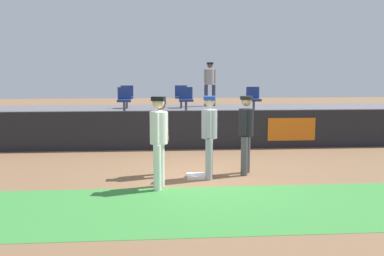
{
  "coord_description": "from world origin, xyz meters",
  "views": [
    {
      "loc": [
        -1.03,
        -9.66,
        2.37
      ],
      "look_at": [
        -0.16,
        0.99,
        1.0
      ],
      "focal_mm": 41.39,
      "sensor_mm": 36.0,
      "label": 1
    }
  ],
  "objects_px": {
    "seat_front_center": "(186,98)",
    "seat_front_right": "(253,98)",
    "seat_back_left": "(127,95)",
    "player_coach_visitor": "(161,132)",
    "player_runner_visitor": "(209,131)",
    "player_umpire": "(246,129)",
    "seat_back_center": "(181,95)",
    "player_fielder_home": "(159,136)",
    "seat_front_left": "(124,98)",
    "spectator_hooded": "(210,81)",
    "first_base": "(196,176)"
  },
  "relations": [
    {
      "from": "seat_front_center",
      "to": "seat_front_right",
      "type": "distance_m",
      "value": 2.31
    },
    {
      "from": "seat_back_left",
      "to": "player_coach_visitor",
      "type": "bearing_deg",
      "value": -80.02
    },
    {
      "from": "player_runner_visitor",
      "to": "player_umpire",
      "type": "height_order",
      "value": "player_runner_visitor"
    },
    {
      "from": "player_coach_visitor",
      "to": "seat_front_right",
      "type": "bearing_deg",
      "value": 146.11
    },
    {
      "from": "player_runner_visitor",
      "to": "seat_back_center",
      "type": "distance_m",
      "value": 7.06
    },
    {
      "from": "player_fielder_home",
      "to": "seat_front_center",
      "type": "relative_size",
      "value": 2.23
    },
    {
      "from": "seat_front_center",
      "to": "player_coach_visitor",
      "type": "bearing_deg",
      "value": -100.4
    },
    {
      "from": "player_coach_visitor",
      "to": "seat_front_right",
      "type": "height_order",
      "value": "seat_front_right"
    },
    {
      "from": "seat_front_left",
      "to": "spectator_hooded",
      "type": "xyz_separation_m",
      "value": [
        3.18,
        2.54,
        0.52
      ]
    },
    {
      "from": "player_runner_visitor",
      "to": "seat_front_right",
      "type": "bearing_deg",
      "value": 166.96
    },
    {
      "from": "player_fielder_home",
      "to": "player_coach_visitor",
      "type": "distance_m",
      "value": 1.1
    },
    {
      "from": "seat_back_center",
      "to": "player_umpire",
      "type": "bearing_deg",
      "value": -80.64
    },
    {
      "from": "player_umpire",
      "to": "seat_front_right",
      "type": "xyz_separation_m",
      "value": [
        1.26,
        4.92,
        0.43
      ]
    },
    {
      "from": "seat_front_center",
      "to": "player_fielder_home",
      "type": "bearing_deg",
      "value": -99.02
    },
    {
      "from": "seat_back_left",
      "to": "seat_front_left",
      "type": "height_order",
      "value": "same"
    },
    {
      "from": "player_runner_visitor",
      "to": "player_coach_visitor",
      "type": "xyz_separation_m",
      "value": [
        -1.06,
        0.32,
        -0.06
      ]
    },
    {
      "from": "first_base",
      "to": "spectator_hooded",
      "type": "xyz_separation_m",
      "value": [
        1.27,
        7.76,
        1.96
      ]
    },
    {
      "from": "player_fielder_home",
      "to": "player_coach_visitor",
      "type": "xyz_separation_m",
      "value": [
        0.05,
        1.1,
        -0.08
      ]
    },
    {
      "from": "player_coach_visitor",
      "to": "seat_back_center",
      "type": "bearing_deg",
      "value": 172.08
    },
    {
      "from": "first_base",
      "to": "seat_front_right",
      "type": "height_order",
      "value": "seat_front_right"
    },
    {
      "from": "seat_front_right",
      "to": "seat_back_left",
      "type": "relative_size",
      "value": 1.0
    },
    {
      "from": "first_base",
      "to": "seat_front_right",
      "type": "xyz_separation_m",
      "value": [
        2.45,
        5.22,
        1.44
      ]
    },
    {
      "from": "player_coach_visitor",
      "to": "seat_front_right",
      "type": "xyz_separation_m",
      "value": [
        3.21,
        4.92,
        0.48
      ]
    },
    {
      "from": "player_coach_visitor",
      "to": "seat_back_left",
      "type": "relative_size",
      "value": 2.06
    },
    {
      "from": "first_base",
      "to": "seat_front_center",
      "type": "xyz_separation_m",
      "value": [
        0.14,
        5.22,
        1.44
      ]
    },
    {
      "from": "seat_back_left",
      "to": "spectator_hooded",
      "type": "bearing_deg",
      "value": 13.01
    },
    {
      "from": "player_runner_visitor",
      "to": "seat_front_right",
      "type": "xyz_separation_m",
      "value": [
        2.15,
        5.25,
        0.42
      ]
    },
    {
      "from": "player_coach_visitor",
      "to": "seat_front_center",
      "type": "relative_size",
      "value": 2.06
    },
    {
      "from": "player_runner_visitor",
      "to": "seat_front_center",
      "type": "relative_size",
      "value": 2.18
    },
    {
      "from": "player_fielder_home",
      "to": "player_coach_visitor",
      "type": "height_order",
      "value": "player_fielder_home"
    },
    {
      "from": "player_runner_visitor",
      "to": "player_coach_visitor",
      "type": "bearing_deg",
      "value": -97.67
    },
    {
      "from": "first_base",
      "to": "seat_front_center",
      "type": "distance_m",
      "value": 5.41
    },
    {
      "from": "first_base",
      "to": "player_fielder_home",
      "type": "distance_m",
      "value": 1.55
    },
    {
      "from": "player_umpire",
      "to": "spectator_hooded",
      "type": "relative_size",
      "value": 1.06
    },
    {
      "from": "player_fielder_home",
      "to": "seat_front_right",
      "type": "distance_m",
      "value": 6.86
    },
    {
      "from": "player_fielder_home",
      "to": "seat_back_center",
      "type": "bearing_deg",
      "value": -174.33
    },
    {
      "from": "seat_back_center",
      "to": "seat_front_right",
      "type": "xyz_separation_m",
      "value": [
        2.37,
        -1.8,
        -0.0
      ]
    },
    {
      "from": "seat_front_center",
      "to": "seat_front_left",
      "type": "bearing_deg",
      "value": -179.99
    },
    {
      "from": "player_fielder_home",
      "to": "seat_back_center",
      "type": "xyz_separation_m",
      "value": [
        0.9,
        7.82,
        0.4
      ]
    },
    {
      "from": "player_fielder_home",
      "to": "spectator_hooded",
      "type": "bearing_deg",
      "value": 178.54
    },
    {
      "from": "seat_front_right",
      "to": "seat_front_center",
      "type": "bearing_deg",
      "value": 179.99
    },
    {
      "from": "spectator_hooded",
      "to": "first_base",
      "type": "bearing_deg",
      "value": 80.14
    },
    {
      "from": "seat_front_left",
      "to": "seat_front_right",
      "type": "bearing_deg",
      "value": -0.0
    },
    {
      "from": "first_base",
      "to": "seat_front_center",
      "type": "height_order",
      "value": "seat_front_center"
    },
    {
      "from": "spectator_hooded",
      "to": "player_coach_visitor",
      "type": "bearing_deg",
      "value": 74.19
    },
    {
      "from": "first_base",
      "to": "seat_front_right",
      "type": "distance_m",
      "value": 5.94
    },
    {
      "from": "player_fielder_home",
      "to": "player_runner_visitor",
      "type": "bearing_deg",
      "value": 136.94
    },
    {
      "from": "player_umpire",
      "to": "seat_back_left",
      "type": "distance_m",
      "value": 7.43
    },
    {
      "from": "player_runner_visitor",
      "to": "seat_back_center",
      "type": "height_order",
      "value": "seat_back_center"
    },
    {
      "from": "first_base",
      "to": "player_umpire",
      "type": "xyz_separation_m",
      "value": [
        1.19,
        0.29,
        1.01
      ]
    }
  ]
}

